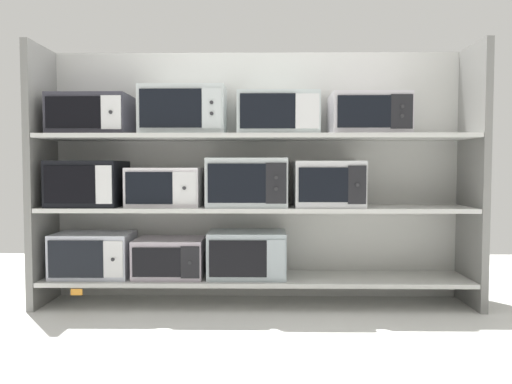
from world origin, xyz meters
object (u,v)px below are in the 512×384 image
microwave_2 (247,254)px  microwave_6 (328,184)px  microwave_3 (88,184)px  microwave_9 (278,114)px  microwave_10 (368,114)px  microwave_0 (94,255)px  microwave_7 (91,115)px  microwave_4 (165,187)px  microwave_5 (247,182)px  microwave_8 (184,111)px  microwave_1 (170,258)px

microwave_2 → microwave_6: 0.75m
microwave_3 → microwave_9: bearing=-0.0°
microwave_10 → microwave_2: bearing=-180.0°
microwave_0 → microwave_7: 0.98m
microwave_4 → microwave_5: 0.58m
microwave_2 → microwave_5: bearing=-0.8°
microwave_8 → microwave_7: bearing=180.0°
microwave_7 → microwave_10: (1.92, -0.00, 0.00)m
microwave_8 → microwave_1: bearing=179.9°
microwave_2 → microwave_10: bearing=0.0°
microwave_5 → microwave_10: bearing=0.0°
microwave_4 → microwave_10: (1.41, 0.00, 0.50)m
microwave_2 → microwave_3: bearing=-180.0°
microwave_5 → microwave_9: bearing=-0.0°
microwave_1 → microwave_4: bearing=-179.6°
microwave_9 → microwave_8: bearing=180.0°
microwave_7 → microwave_9: microwave_9 is taller
microwave_2 → microwave_3: 1.22m
microwave_5 → microwave_7: 1.18m
microwave_5 → microwave_6: (0.56, 0.00, -0.01)m
microwave_4 → microwave_10: size_ratio=0.96×
microwave_0 → microwave_4: 0.70m
microwave_3 → microwave_10: (1.95, 0.00, 0.48)m
microwave_1 → microwave_7: 1.14m
microwave_0 → microwave_10: 2.16m
microwave_2 → microwave_10: 1.28m
microwave_2 → microwave_6: (0.56, 0.00, 0.49)m
microwave_3 → microwave_7: size_ratio=0.89×
microwave_0 → microwave_2: 1.08m
microwave_2 → microwave_8: (-0.44, -0.00, 1.00)m
microwave_1 → microwave_8: bearing=-0.1°
microwave_2 → microwave_7: 1.46m
microwave_8 → microwave_10: (1.28, 0.00, -0.03)m
microwave_2 → microwave_10: size_ratio=1.03×
microwave_6 → microwave_10: microwave_10 is taller
microwave_7 → microwave_8: bearing=-0.0°
microwave_9 → microwave_10: 0.62m
microwave_5 → microwave_0: bearing=-180.0°
microwave_5 → microwave_9: size_ratio=1.00×
microwave_0 → microwave_3: bearing=179.7°
microwave_2 → microwave_8: 1.09m
microwave_1 → microwave_9: microwave_9 is taller
microwave_2 → microwave_4: 0.74m
microwave_8 → microwave_4: bearing=-180.0°
microwave_4 → microwave_9: size_ratio=0.92×
microwave_5 → microwave_7: (-1.09, 0.00, 0.47)m
microwave_2 → microwave_7: (-1.08, 0.00, 0.97)m
microwave_0 → microwave_7: (-0.00, 0.00, 0.98)m
microwave_3 → microwave_10: size_ratio=0.91×
microwave_8 → microwave_2: bearing=0.0°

